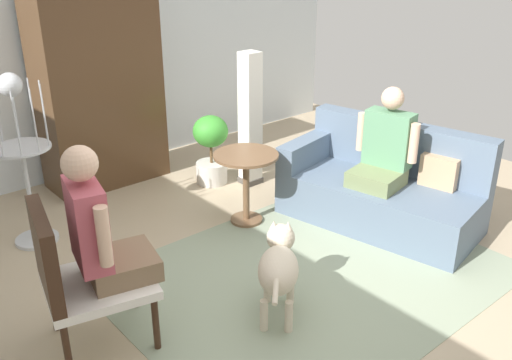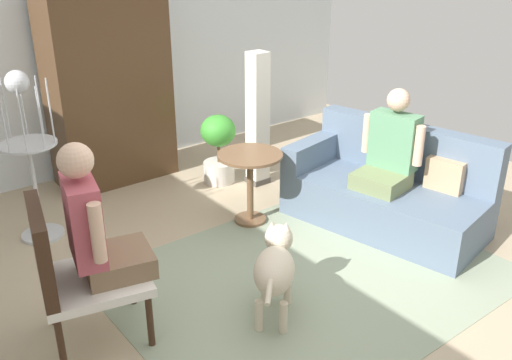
{
  "view_description": "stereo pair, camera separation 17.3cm",
  "coord_description": "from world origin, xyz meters",
  "px_view_note": "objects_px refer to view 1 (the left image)",
  "views": [
    {
      "loc": [
        -2.58,
        -2.63,
        2.45
      ],
      "look_at": [
        -0.1,
        0.27,
        0.76
      ],
      "focal_mm": 39.71,
      "sensor_mm": 36.0,
      "label": 1
    },
    {
      "loc": [
        -2.45,
        -2.74,
        2.45
      ],
      "look_at": [
        -0.1,
        0.27,
        0.76
      ],
      "focal_mm": 39.71,
      "sensor_mm": 36.0,
      "label": 2
    }
  ],
  "objects_px": {
    "armchair": "(74,272)",
    "column_lamp": "(250,121)",
    "round_end_table": "(246,174)",
    "armoire_cabinet": "(99,91)",
    "person_on_armchair": "(98,230)",
    "bird_cage_stand": "(21,149)",
    "potted_plant": "(211,146)",
    "dog": "(279,266)",
    "couch": "(380,188)",
    "person_on_couch": "(385,148)"
  },
  "relations": [
    {
      "from": "couch",
      "to": "column_lamp",
      "type": "relative_size",
      "value": 1.34
    },
    {
      "from": "armchair",
      "to": "column_lamp",
      "type": "bearing_deg",
      "value": 27.41
    },
    {
      "from": "armchair",
      "to": "dog",
      "type": "xyz_separation_m",
      "value": [
        1.19,
        -0.55,
        -0.18
      ]
    },
    {
      "from": "armchair",
      "to": "column_lamp",
      "type": "height_order",
      "value": "column_lamp"
    },
    {
      "from": "round_end_table",
      "to": "potted_plant",
      "type": "bearing_deg",
      "value": 72.59
    },
    {
      "from": "round_end_table",
      "to": "couch",
      "type": "bearing_deg",
      "value": -38.31
    },
    {
      "from": "column_lamp",
      "to": "armoire_cabinet",
      "type": "xyz_separation_m",
      "value": [
        -1.11,
        1.04,
        0.29
      ]
    },
    {
      "from": "person_on_couch",
      "to": "armoire_cabinet",
      "type": "relative_size",
      "value": 0.43
    },
    {
      "from": "round_end_table",
      "to": "column_lamp",
      "type": "xyz_separation_m",
      "value": [
        0.59,
        0.65,
        0.22
      ]
    },
    {
      "from": "round_end_table",
      "to": "potted_plant",
      "type": "height_order",
      "value": "potted_plant"
    },
    {
      "from": "dog",
      "to": "column_lamp",
      "type": "bearing_deg",
      "value": 54.93
    },
    {
      "from": "round_end_table",
      "to": "potted_plant",
      "type": "xyz_separation_m",
      "value": [
        0.29,
        0.92,
        -0.06
      ]
    },
    {
      "from": "person_on_couch",
      "to": "dog",
      "type": "height_order",
      "value": "person_on_couch"
    },
    {
      "from": "couch",
      "to": "bird_cage_stand",
      "type": "bearing_deg",
      "value": 147.18
    },
    {
      "from": "couch",
      "to": "column_lamp",
      "type": "height_order",
      "value": "column_lamp"
    },
    {
      "from": "armchair",
      "to": "column_lamp",
      "type": "xyz_separation_m",
      "value": [
        2.48,
        1.28,
        0.13
      ]
    },
    {
      "from": "bird_cage_stand",
      "to": "potted_plant",
      "type": "height_order",
      "value": "bird_cage_stand"
    },
    {
      "from": "round_end_table",
      "to": "bird_cage_stand",
      "type": "relative_size",
      "value": 0.45
    },
    {
      "from": "person_on_couch",
      "to": "column_lamp",
      "type": "height_order",
      "value": "column_lamp"
    },
    {
      "from": "potted_plant",
      "to": "column_lamp",
      "type": "relative_size",
      "value": 0.53
    },
    {
      "from": "person_on_couch",
      "to": "armoire_cabinet",
      "type": "bearing_deg",
      "value": 119.75
    },
    {
      "from": "armchair",
      "to": "dog",
      "type": "distance_m",
      "value": 1.32
    },
    {
      "from": "person_on_couch",
      "to": "armoire_cabinet",
      "type": "distance_m",
      "value": 2.88
    },
    {
      "from": "potted_plant",
      "to": "armoire_cabinet",
      "type": "relative_size",
      "value": 0.38
    },
    {
      "from": "person_on_couch",
      "to": "column_lamp",
      "type": "bearing_deg",
      "value": 102.22
    },
    {
      "from": "armoire_cabinet",
      "to": "couch",
      "type": "bearing_deg",
      "value": -58.99
    },
    {
      "from": "person_on_armchair",
      "to": "dog",
      "type": "bearing_deg",
      "value": -26.49
    },
    {
      "from": "armchair",
      "to": "couch",
      "type": "bearing_deg",
      "value": -2.44
    },
    {
      "from": "dog",
      "to": "column_lamp",
      "type": "height_order",
      "value": "column_lamp"
    },
    {
      "from": "couch",
      "to": "dog",
      "type": "bearing_deg",
      "value": -165.47
    },
    {
      "from": "column_lamp",
      "to": "person_on_couch",
      "type": "bearing_deg",
      "value": -77.78
    },
    {
      "from": "round_end_table",
      "to": "column_lamp",
      "type": "bearing_deg",
      "value": 47.54
    },
    {
      "from": "armchair",
      "to": "potted_plant",
      "type": "distance_m",
      "value": 2.67
    },
    {
      "from": "armchair",
      "to": "dog",
      "type": "relative_size",
      "value": 1.61
    },
    {
      "from": "bird_cage_stand",
      "to": "column_lamp",
      "type": "height_order",
      "value": "bird_cage_stand"
    },
    {
      "from": "dog",
      "to": "bird_cage_stand",
      "type": "bearing_deg",
      "value": 113.69
    },
    {
      "from": "dog",
      "to": "armoire_cabinet",
      "type": "xyz_separation_m",
      "value": [
        0.18,
        2.87,
        0.6
      ]
    },
    {
      "from": "couch",
      "to": "person_on_armchair",
      "type": "height_order",
      "value": "person_on_armchair"
    },
    {
      "from": "person_on_couch",
      "to": "column_lamp",
      "type": "relative_size",
      "value": 0.61
    },
    {
      "from": "couch",
      "to": "person_on_armchair",
      "type": "distance_m",
      "value": 2.71
    },
    {
      "from": "armchair",
      "to": "person_on_armchair",
      "type": "distance_m",
      "value": 0.3
    },
    {
      "from": "person_on_armchair",
      "to": "dog",
      "type": "relative_size",
      "value": 1.47
    },
    {
      "from": "person_on_armchair",
      "to": "dog",
      "type": "distance_m",
      "value": 1.22
    },
    {
      "from": "armchair",
      "to": "bird_cage_stand",
      "type": "xyz_separation_m",
      "value": [
        0.28,
        1.53,
        0.29
      ]
    },
    {
      "from": "person_on_armchair",
      "to": "bird_cage_stand",
      "type": "relative_size",
      "value": 0.61
    },
    {
      "from": "armoire_cabinet",
      "to": "person_on_couch",
      "type": "bearing_deg",
      "value": -60.25
    },
    {
      "from": "dog",
      "to": "column_lamp",
      "type": "relative_size",
      "value": 0.44
    },
    {
      "from": "person_on_armchair",
      "to": "round_end_table",
      "type": "distance_m",
      "value": 1.87
    },
    {
      "from": "armchair",
      "to": "round_end_table",
      "type": "relative_size",
      "value": 1.48
    },
    {
      "from": "dog",
      "to": "armoire_cabinet",
      "type": "bearing_deg",
      "value": 86.51
    }
  ]
}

